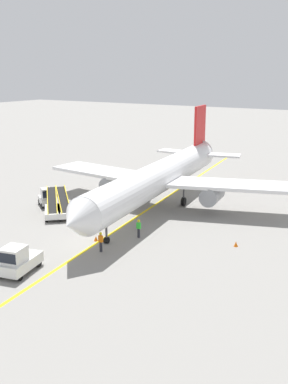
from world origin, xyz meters
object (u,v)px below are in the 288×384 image
(ground_crew_wing_walker, at_px, (139,228))
(safety_cone_wingtip_left, at_px, (96,239))
(safety_cone_nose_right, at_px, (236,244))
(belt_loader_forward_hold, at_px, (64,209))
(baggage_tug_near_wing, at_px, (46,198))
(belt_loader_aft_hold, at_px, (52,210))
(safety_cone_nose_left, at_px, (156,191))
(ground_crew_marshaller, at_px, (101,241))
(airliner, at_px, (160,177))
(pushback_tug, at_px, (18,261))

(ground_crew_wing_walker, distance_m, safety_cone_wingtip_left, 3.92)
(safety_cone_wingtip_left, bearing_deg, safety_cone_nose_right, 25.06)
(belt_loader_forward_hold, distance_m, ground_crew_wing_walker, 9.89)
(baggage_tug_near_wing, relative_size, belt_loader_aft_hold, 0.60)
(safety_cone_nose_left, xyz_separation_m, safety_cone_nose_right, (14.63, -11.92, 0.00))
(baggage_tug_near_wing, relative_size, safety_cone_wingtip_left, 6.16)
(ground_crew_marshaller, distance_m, safety_cone_wingtip_left, 2.62)
(airliner, distance_m, ground_crew_wing_walker, 10.12)
(safety_cone_nose_left, bearing_deg, ground_crew_wing_walker, -66.01)
(airliner, relative_size, safety_cone_nose_left, 80.30)
(pushback_tug, bearing_deg, ground_crew_marshaller, 66.89)
(baggage_tug_near_wing, xyz_separation_m, belt_loader_aft_hold, (3.24, -2.53, -0.15))
(ground_crew_marshaller, relative_size, safety_cone_wingtip_left, 3.86)
(airliner, relative_size, belt_loader_aft_hold, 7.84)
(safety_cone_nose_left, bearing_deg, belt_loader_forward_hold, -104.53)
(belt_loader_forward_hold, bearing_deg, safety_cone_wingtip_left, -29.31)
(belt_loader_aft_hold, relative_size, safety_cone_wingtip_left, 10.24)
(safety_cone_nose_right, bearing_deg, pushback_tug, -131.74)
(safety_cone_nose_right, bearing_deg, safety_cone_nose_left, 140.83)
(airliner, relative_size, baggage_tug_near_wing, 13.03)
(ground_crew_marshaller, distance_m, safety_cone_nose_left, 19.59)
(safety_cone_wingtip_left, bearing_deg, belt_loader_forward_hold, 150.69)
(belt_loader_forward_hold, distance_m, ground_crew_marshaller, 10.54)
(pushback_tug, bearing_deg, belt_loader_forward_hold, 116.63)
(safety_cone_nose_right, bearing_deg, safety_cone_wingtip_left, -154.94)
(airliner, bearing_deg, belt_loader_aft_hold, -130.85)
(ground_crew_marshaller, bearing_deg, safety_cone_wingtip_left, 136.66)
(ground_crew_marshaller, bearing_deg, belt_loader_forward_hold, 147.35)
(pushback_tug, distance_m, ground_crew_wing_walker, 11.51)
(safety_cone_nose_right, bearing_deg, ground_crew_marshaller, -143.08)
(belt_loader_aft_hold, height_order, safety_cone_nose_left, belt_loader_aft_hold)
(baggage_tug_near_wing, xyz_separation_m, ground_crew_marshaller, (12.98, -7.41, -0.02))
(pushback_tug, relative_size, ground_crew_wing_walker, 2.31)
(ground_crew_wing_walker, bearing_deg, safety_cone_nose_left, 113.99)
(pushback_tug, bearing_deg, airliner, 88.05)
(pushback_tug, height_order, safety_cone_nose_left, pushback_tug)
(belt_loader_forward_hold, bearing_deg, pushback_tug, -63.37)
(pushback_tug, bearing_deg, ground_crew_wing_walker, 71.25)
(ground_crew_wing_walker, distance_m, safety_cone_nose_right, 8.62)
(belt_loader_forward_hold, height_order, ground_crew_marshaller, belt_loader_forward_hold)
(safety_cone_nose_left, bearing_deg, pushback_tug, -83.90)
(belt_loader_aft_hold, height_order, ground_crew_wing_walker, belt_loader_aft_hold)
(baggage_tug_near_wing, distance_m, safety_cone_nose_left, 13.66)
(ground_crew_marshaller, height_order, safety_cone_wingtip_left, ground_crew_marshaller)
(pushback_tug, distance_m, ground_crew_marshaller, 7.05)
(airliner, relative_size, ground_crew_wing_walker, 20.78)
(safety_cone_nose_left, height_order, safety_cone_wingtip_left, same)
(pushback_tug, distance_m, safety_cone_nose_right, 17.93)
(pushback_tug, height_order, ground_crew_marshaller, pushback_tug)
(belt_loader_forward_hold, xyz_separation_m, belt_loader_aft_hold, (-0.87, -0.80, 0.00))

